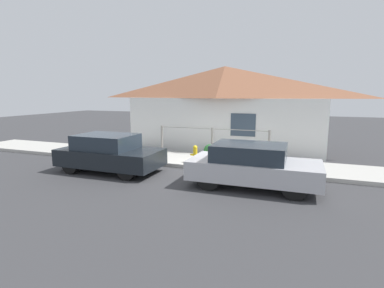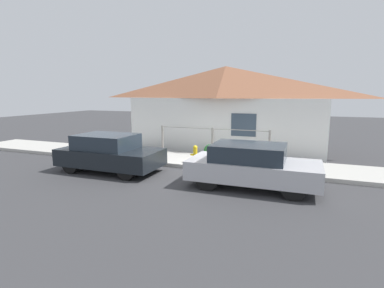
{
  "view_description": "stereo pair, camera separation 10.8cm",
  "coord_description": "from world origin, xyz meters",
  "views": [
    {
      "loc": [
        3.69,
        -10.09,
        2.79
      ],
      "look_at": [
        -0.24,
        0.3,
        0.9
      ],
      "focal_mm": 28.0,
      "sensor_mm": 36.0,
      "label": 1
    },
    {
      "loc": [
        3.79,
        -10.05,
        2.79
      ],
      "look_at": [
        -0.24,
        0.3,
        0.9
      ],
      "focal_mm": 28.0,
      "sensor_mm": 36.0,
      "label": 2
    }
  ],
  "objects": [
    {
      "name": "fire_hydrant",
      "position": [
        -0.18,
        0.49,
        0.5
      ],
      "size": [
        0.39,
        0.17,
        0.68
      ],
      "color": "yellow",
      "rests_on": "sidewalk"
    },
    {
      "name": "car_right",
      "position": [
        2.31,
        -1.32,
        0.67
      ],
      "size": [
        3.84,
        1.79,
        1.3
      ],
      "rotation": [
        0.0,
        0.0,
        0.01
      ],
      "color": "#B7B7BC",
      "rests_on": "ground_plane"
    },
    {
      "name": "house",
      "position": [
        0.0,
        4.02,
        3.14
      ],
      "size": [
        9.61,
        2.23,
        4.05
      ],
      "color": "white",
      "rests_on": "ground_plane"
    },
    {
      "name": "sidewalk",
      "position": [
        0.0,
        1.14,
        0.07
      ],
      "size": [
        24.0,
        2.28,
        0.15
      ],
      "color": "#B2AFA8",
      "rests_on": "ground_plane"
    },
    {
      "name": "fence",
      "position": [
        0.0,
        2.13,
        0.8
      ],
      "size": [
        4.9,
        0.1,
        1.19
      ],
      "color": "gray",
      "rests_on": "sidewalk"
    },
    {
      "name": "potted_plant_near_hydrant",
      "position": [
        0.15,
        1.33,
        0.47
      ],
      "size": [
        0.5,
        0.5,
        0.6
      ],
      "color": "#9E5638",
      "rests_on": "sidewalk"
    },
    {
      "name": "ground_plane",
      "position": [
        0.0,
        0.0,
        0.0
      ],
      "size": [
        60.0,
        60.0,
        0.0
      ],
      "primitive_type": "plane",
      "color": "#38383A"
    },
    {
      "name": "car_left",
      "position": [
        -2.79,
        -1.32,
        0.67
      ],
      "size": [
        3.68,
        1.74,
        1.34
      ],
      "rotation": [
        0.0,
        0.0,
        0.0
      ],
      "color": "black",
      "rests_on": "ground_plane"
    }
  ]
}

